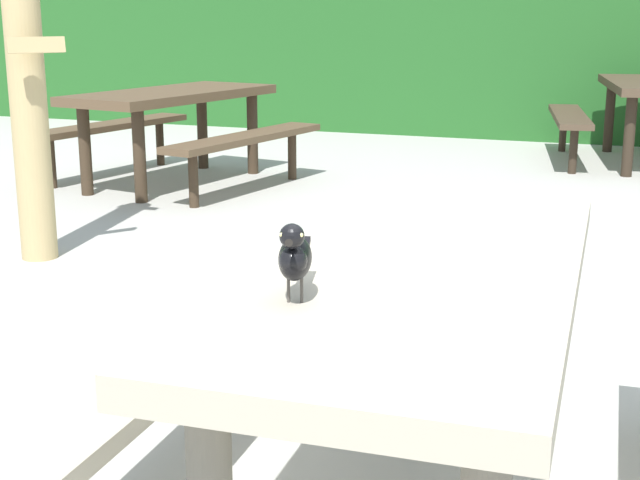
# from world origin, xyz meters

# --- Properties ---
(hedge_wall) EXTENTS (28.00, 2.16, 2.25)m
(hedge_wall) POSITION_xyz_m (0.00, 8.50, 1.13)
(hedge_wall) COLOR #235B23
(hedge_wall) RESTS_ON ground
(picnic_table_foreground) EXTENTS (1.76, 1.83, 0.74)m
(picnic_table_foreground) POSITION_xyz_m (-0.13, -0.20, 0.56)
(picnic_table_foreground) COLOR #B2A893
(picnic_table_foreground) RESTS_ON ground
(bird_grackle) EXTENTS (0.12, 0.28, 0.18)m
(bird_grackle) POSITION_xyz_m (-0.30, -0.63, 0.84)
(bird_grackle) COLOR black
(bird_grackle) RESTS_ON picnic_table_foreground
(picnic_table_far_centre) EXTENTS (1.96, 1.99, 0.74)m
(picnic_table_far_centre) POSITION_xyz_m (-3.20, 3.99, 0.56)
(picnic_table_far_centre) COLOR brown
(picnic_table_far_centre) RESTS_ON ground
(stalk_post_left_side) EXTENTS (0.43, 0.50, 2.07)m
(stalk_post_left_side) POSITION_xyz_m (-2.79, 1.73, 1.04)
(stalk_post_left_side) COLOR tan
(stalk_post_left_side) RESTS_ON ground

